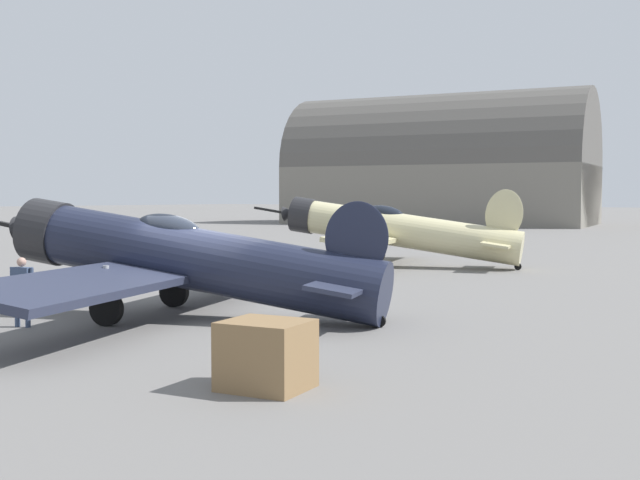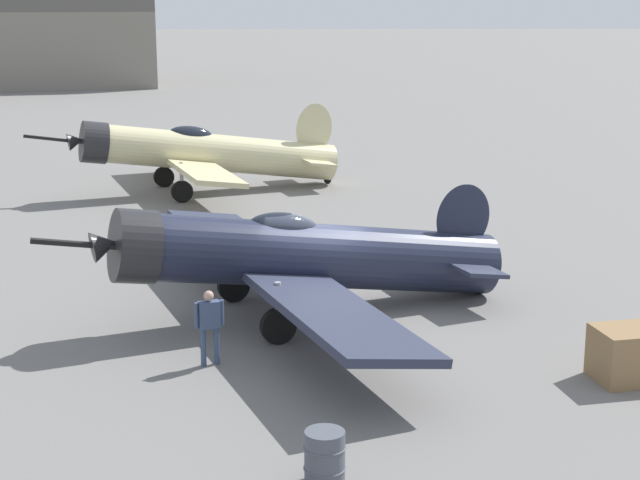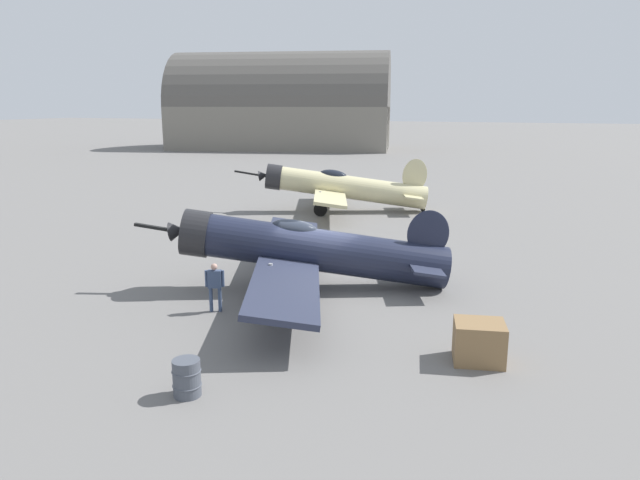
{
  "view_description": "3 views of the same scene",
  "coord_description": "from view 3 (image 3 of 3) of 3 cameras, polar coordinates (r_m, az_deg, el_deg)",
  "views": [
    {
      "loc": [
        -13.38,
        -14.4,
        2.98
      ],
      "look_at": [
        6.29,
        1.41,
        1.6
      ],
      "focal_mm": 45.23,
      "sensor_mm": 36.0,
      "label": 1
    },
    {
      "loc": [
        -22.86,
        0.11,
        7.44
      ],
      "look_at": [
        0.0,
        0.0,
        1.8
      ],
      "focal_mm": 56.2,
      "sensor_mm": 36.0,
      "label": 2
    },
    {
      "loc": [
        -19.1,
        -7.3,
        6.54
      ],
      "look_at": [
        0.0,
        0.0,
        1.8
      ],
      "focal_mm": 33.22,
      "sensor_mm": 36.0,
      "label": 3
    }
  ],
  "objects": [
    {
      "name": "distant_hangar",
      "position": [
        89.15,
        -3.6,
        12.16
      ],
      "size": [
        22.1,
        33.72,
        15.54
      ],
      "rotation": [
        0.0,
        0.0,
        1.8
      ],
      "color": "slate",
      "rests_on": "ground_plane"
    },
    {
      "name": "equipment_crate",
      "position": [
        16.01,
        15.06,
        -9.46
      ],
      "size": [
        1.35,
        1.48,
        1.06
      ],
      "rotation": [
        0.0,
        0.0,
        3.35
      ],
      "color": "olive",
      "rests_on": "ground_plane"
    },
    {
      "name": "ground_plane",
      "position": [
        21.47,
        -0.0,
        -4.68
      ],
      "size": [
        400.0,
        400.0,
        0.0
      ],
      "primitive_type": "plane",
      "color": "slate"
    },
    {
      "name": "ground_crew_mechanic",
      "position": [
        19.18,
        -10.1,
        -4.06
      ],
      "size": [
        0.36,
        0.58,
        1.59
      ],
      "rotation": [
        0.0,
        0.0,
        3.52
      ],
      "color": "#384766",
      "rests_on": "ground_plane"
    },
    {
      "name": "airplane_foreground",
      "position": [
        21.08,
        -1.44,
        -0.94
      ],
      "size": [
        12.89,
        10.78,
        2.97
      ],
      "rotation": [
        0.0,
        0.0,
        1.95
      ],
      "color": "#1E2338",
      "rests_on": "ground_plane"
    },
    {
      "name": "airplane_mid_apron",
      "position": [
        36.44,
        1.99,
        5.16
      ],
      "size": [
        10.65,
        11.52,
        3.35
      ],
      "rotation": [
        0.0,
        0.0,
        1.92
      ],
      "color": "beige",
      "rests_on": "ground_plane"
    },
    {
      "name": "fuel_drum",
      "position": [
        14.16,
        -12.71,
        -12.82
      ],
      "size": [
        0.67,
        0.67,
        0.87
      ],
      "color": "#474C56",
      "rests_on": "ground_plane"
    }
  ]
}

